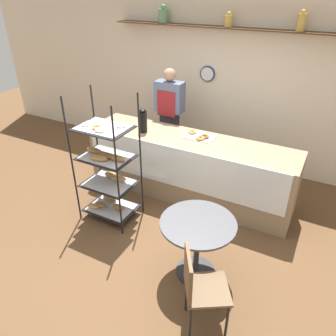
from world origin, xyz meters
The scene contains 9 objects.
ground_plane centered at (0.00, 0.00, 0.00)m, with size 14.00×14.00×0.00m, color brown.
back_wall centered at (0.00, 2.33, 1.37)m, with size 10.00×0.30×2.70m.
display_counter centered at (0.00, 1.00, 0.46)m, with size 3.03×0.72×0.93m.
pastry_rack centered at (-0.71, 0.04, 0.73)m, with size 0.71×0.53×1.72m.
person_worker centered at (-0.65, 1.63, 0.92)m, with size 0.45×0.23×1.69m.
cafe_table centered at (0.72, -0.36, 0.54)m, with size 0.79×0.79×0.71m.
cafe_chair centered at (0.99, -0.96, 0.56)m, with size 0.52×0.52×0.90m.
coffee_carafe centered at (-0.70, 0.91, 1.10)m, with size 0.12×0.12×0.35m.
donut_tray_counter centered at (0.10, 1.11, 0.94)m, with size 0.43×0.29×0.05m.
Camera 1 is at (1.67, -2.81, 2.84)m, focal length 35.00 mm.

